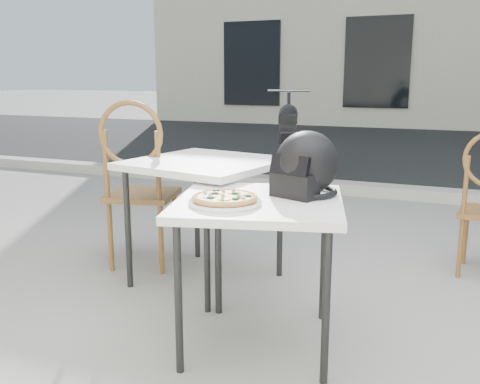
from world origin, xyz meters
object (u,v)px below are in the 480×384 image
at_px(helmet, 306,167).
at_px(motorcycle, 288,139).
at_px(plate, 225,202).
at_px(pizza, 225,197).
at_px(cafe_table_main, 259,213).
at_px(cafe_chair_side, 138,176).
at_px(cafe_table_side, 205,171).

relative_size(helmet, motorcycle, 0.18).
xyz_separation_m(plate, pizza, (0.00, 0.00, 0.02)).
xyz_separation_m(pizza, motorcycle, (-1.10, 4.42, -0.26)).
distance_m(plate, pizza, 0.02).
relative_size(cafe_table_main, cafe_chair_side, 0.81).
distance_m(helmet, cafe_table_side, 0.88).
relative_size(plate, motorcycle, 0.20).
xyz_separation_m(cafe_table_side, cafe_chair_side, (-0.51, 0.06, -0.08)).
distance_m(plate, helmet, 0.44).
xyz_separation_m(cafe_table_main, cafe_chair_side, (-1.09, 0.67, -0.02)).
relative_size(cafe_table_main, cafe_table_side, 0.96).
bearing_deg(plate, helmet, 50.67).
height_order(pizza, cafe_table_side, cafe_table_side).
xyz_separation_m(plate, helmet, (0.27, 0.33, 0.12)).
bearing_deg(plate, cafe_table_main, 57.15).
height_order(cafe_table_main, pizza, pizza).
bearing_deg(cafe_table_main, pizza, -122.86).
height_order(cafe_table_main, motorcycle, motorcycle).
bearing_deg(cafe_table_side, pizza, -58.45).
bearing_deg(helmet, cafe_table_side, 168.83).
height_order(pizza, cafe_chair_side, cafe_chair_side).
xyz_separation_m(cafe_table_side, motorcycle, (-0.63, 3.64, -0.22)).
bearing_deg(pizza, cafe_table_side, 121.55).
height_order(plate, cafe_chair_side, cafe_chair_side).
height_order(pizza, motorcycle, motorcycle).
xyz_separation_m(plate, motorcycle, (-1.10, 4.42, -0.24)).
xyz_separation_m(helmet, cafe_chair_side, (-1.26, 0.50, -0.22)).
bearing_deg(cafe_chair_side, plate, 126.01).
xyz_separation_m(helmet, motorcycle, (-1.37, 4.09, -0.36)).
bearing_deg(motorcycle, plate, -93.04).
relative_size(pizza, cafe_table_side, 0.34).
relative_size(pizza, helmet, 0.84).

